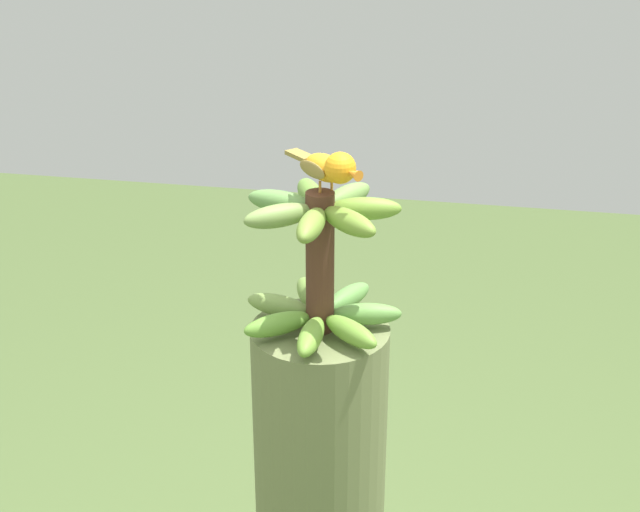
% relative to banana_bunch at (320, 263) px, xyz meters
% --- Properties ---
extents(banana_bunch, '(0.31, 0.31, 0.28)m').
position_rel_banana_bunch_xyz_m(banana_bunch, '(0.00, 0.00, 0.00)').
color(banana_bunch, '#4C2D1E').
rests_on(banana_bunch, banana_tree).
extents(perched_bird, '(0.16, 0.17, 0.09)m').
position_rel_banana_bunch_xyz_m(perched_bird, '(-0.01, -0.02, 0.19)').
color(perched_bird, '#C68933').
rests_on(perched_bird, banana_bunch).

